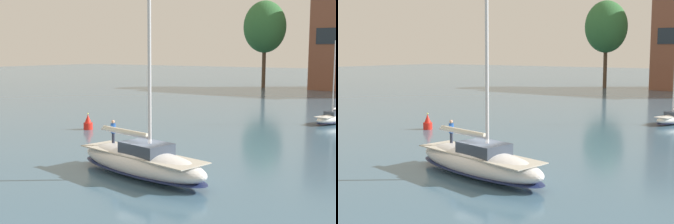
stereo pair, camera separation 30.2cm
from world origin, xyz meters
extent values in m
plane|color=#42667F|center=(0.00, 0.00, 0.00)|extent=(400.00, 400.00, 0.00)
cylinder|color=#4C3828|center=(-24.01, 73.62, 5.08)|extent=(0.81, 0.81, 10.17)
ellipsoid|color=#336B38|center=(-24.01, 73.62, 13.24)|extent=(9.15, 9.15, 11.18)
ellipsoid|color=silver|center=(0.00, 0.00, 0.92)|extent=(11.21, 4.95, 1.84)
ellipsoid|color=#19234C|center=(0.00, 0.00, 0.41)|extent=(11.32, 5.00, 0.22)
cube|color=#BCB7A8|center=(0.00, 0.00, 1.46)|extent=(9.84, 4.23, 0.06)
cube|color=#333D4C|center=(0.53, -0.10, 1.87)|extent=(3.37, 2.64, 0.76)
cylinder|color=silver|center=(0.85, -0.16, 8.26)|extent=(0.22, 0.22, 13.55)
cylinder|color=silver|center=(-1.55, 0.28, 2.57)|extent=(4.83, 1.06, 0.18)
cylinder|color=silver|center=(-1.55, 0.28, 2.70)|extent=(4.37, 1.08, 0.29)
cylinder|color=#232838|center=(-3.13, 0.95, 1.91)|extent=(0.23, 0.23, 0.85)
cylinder|color=#1E4CA5|center=(-3.13, 0.95, 2.66)|extent=(0.40, 0.40, 0.65)
sphere|color=tan|center=(-3.13, 0.95, 3.11)|extent=(0.24, 0.24, 0.24)
cube|color=#333D4C|center=(3.64, 29.33, 1.15)|extent=(1.71, 2.09, 0.46)
cylinder|color=silver|center=(3.59, 29.14, 4.99)|extent=(0.13, 0.13, 8.14)
cylinder|color=red|center=(-15.61, 11.06, 0.34)|extent=(0.92, 0.92, 0.69)
cone|color=red|center=(-15.61, 11.06, 1.11)|extent=(0.69, 0.69, 0.84)
sphere|color=#F2F266|center=(-15.61, 11.06, 1.61)|extent=(0.16, 0.16, 0.16)
camera|label=1|loc=(18.03, -22.61, 7.83)|focal=50.00mm
camera|label=2|loc=(18.28, -22.44, 7.83)|focal=50.00mm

